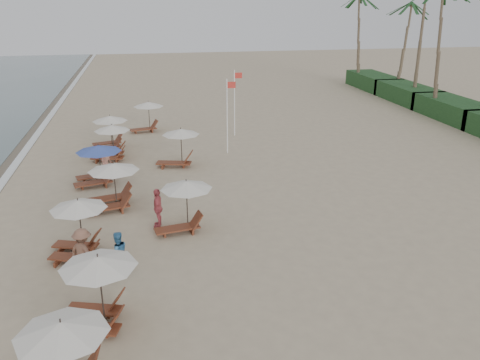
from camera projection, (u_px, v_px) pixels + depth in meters
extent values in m
plane|color=tan|center=(254.00, 292.00, 16.95)|extent=(160.00, 160.00, 0.00)
cube|color=#193D1C|center=(454.00, 110.00, 40.93)|extent=(3.20, 8.00, 1.60)
cube|color=#193D1C|center=(408.00, 94.00, 47.83)|extent=(3.20, 8.00, 1.60)
cube|color=#193D1C|center=(374.00, 82.00, 54.73)|extent=(3.20, 8.00, 1.60)
cylinder|color=brown|center=(443.00, 53.00, 40.31)|extent=(0.36, 0.36, 10.60)
cylinder|color=brown|center=(420.00, 42.00, 45.12)|extent=(0.36, 0.36, 11.40)
cylinder|color=brown|center=(400.00, 50.00, 50.49)|extent=(0.36, 0.36, 9.00)
cylinder|color=brown|center=(362.00, 42.00, 54.80)|extent=(0.36, 0.36, 9.80)
cone|color=silver|center=(61.00, 328.00, 11.64)|extent=(2.28, 2.28, 0.35)
cylinder|color=black|center=(101.00, 292.00, 14.92)|extent=(0.05, 0.05, 2.28)
cone|color=silver|center=(98.00, 262.00, 14.56)|extent=(2.34, 2.34, 0.35)
cylinder|color=black|center=(81.00, 229.00, 18.95)|extent=(0.05, 0.05, 2.28)
cone|color=silver|center=(78.00, 204.00, 18.59)|extent=(2.16, 2.16, 0.35)
cylinder|color=black|center=(115.00, 186.00, 23.47)|extent=(0.05, 0.05, 2.14)
cone|color=silver|center=(113.00, 167.00, 23.13)|extent=(2.42, 2.42, 0.35)
cylinder|color=black|center=(100.00, 165.00, 26.55)|extent=(0.05, 0.05, 2.08)
cone|color=#384FA5|center=(98.00, 148.00, 26.22)|extent=(2.43, 2.43, 0.35)
cylinder|color=black|center=(113.00, 143.00, 30.70)|extent=(0.05, 0.05, 2.09)
cone|color=silver|center=(112.00, 128.00, 30.37)|extent=(2.20, 2.20, 0.35)
cylinder|color=black|center=(111.00, 133.00, 32.82)|extent=(0.05, 0.05, 2.15)
cone|color=silver|center=(110.00, 118.00, 32.48)|extent=(2.31, 2.31, 0.35)
cylinder|color=black|center=(187.00, 206.00, 21.24)|extent=(0.05, 0.05, 2.15)
cone|color=silver|center=(186.00, 185.00, 20.90)|extent=(2.24, 2.24, 0.35)
cylinder|color=black|center=(181.00, 147.00, 29.58)|extent=(0.05, 0.05, 2.15)
cone|color=silver|center=(181.00, 132.00, 29.24)|extent=(2.24, 2.24, 0.35)
cylinder|color=black|center=(149.00, 117.00, 37.18)|extent=(0.05, 0.05, 2.15)
cone|color=silver|center=(148.00, 104.00, 36.84)|extent=(2.24, 2.24, 0.35)
imported|color=tan|center=(57.00, 339.00, 13.47)|extent=(0.65, 0.60, 1.49)
imported|color=teal|center=(118.00, 253.00, 17.83)|extent=(0.98, 0.88, 1.65)
imported|color=brown|center=(83.00, 252.00, 17.69)|extent=(1.35, 1.28, 1.84)
imported|color=#BC4B53|center=(158.00, 208.00, 21.57)|extent=(0.60, 1.10, 1.77)
imported|color=tan|center=(105.00, 159.00, 28.38)|extent=(0.81, 0.91, 1.56)
cylinder|color=silver|center=(227.00, 117.00, 31.34)|extent=(0.08, 0.08, 4.82)
cube|color=red|center=(231.00, 85.00, 30.69)|extent=(0.55, 0.02, 0.40)
cylinder|color=silver|center=(234.00, 103.00, 35.51)|extent=(0.08, 0.08, 4.76)
cube|color=red|center=(238.00, 75.00, 34.88)|extent=(0.55, 0.02, 0.40)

